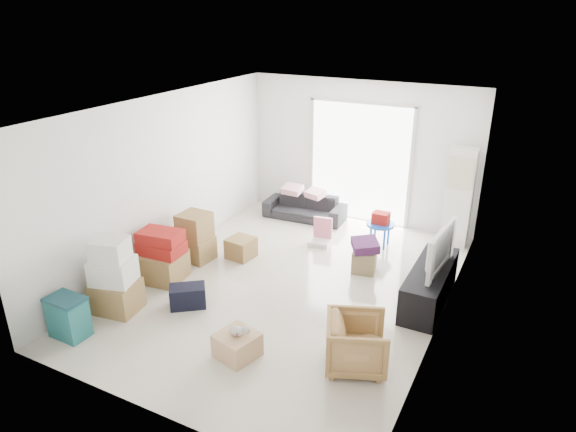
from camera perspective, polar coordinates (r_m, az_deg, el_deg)
The scene contains 21 objects.
room_shell at distance 7.31m, azimuth 0.05°, elevation 1.56°, with size 4.98×6.48×3.18m.
sliding_door at distance 9.95m, azimuth 7.94°, elevation 6.42°, with size 2.10×0.04×2.33m.
ac_tower at distance 9.33m, azimuth 18.45°, elevation 1.97°, with size 0.45×0.30×1.75m, color silver.
tv_console at distance 7.63m, azimuth 15.45°, elevation -7.36°, with size 0.49×1.62×0.54m, color black.
television at distance 7.47m, azimuth 15.72°, elevation -5.09°, with size 1.07×0.62×0.14m, color black.
sofa at distance 10.16m, azimuth 1.88°, elevation 1.41°, with size 1.60×0.47×0.63m, color #28282D.
pillow_left at distance 10.16m, azimuth 0.48°, elevation 3.71°, with size 0.42×0.33×0.13m, color #E4A6AD.
pillow_right at distance 9.95m, azimuth 3.09°, elevation 3.19°, with size 0.31×0.25×0.11m, color #E4A6AD.
armchair at distance 6.16m, azimuth 7.65°, elevation -13.61°, with size 0.69×0.64×0.71m, color tan.
storage_bins at distance 7.21m, azimuth -23.22°, elevation -10.26°, with size 0.49×0.35×0.56m.
box_stack_a at distance 7.44m, azimuth -18.74°, elevation -6.66°, with size 0.66×0.58×1.09m.
box_stack_b at distance 8.11m, azimuth -13.78°, elevation -4.45°, with size 0.69×0.68×0.81m.
box_stack_c at distance 8.62m, azimuth -10.27°, elevation -2.33°, with size 0.58×0.50×0.81m.
loose_box at distance 8.67m, azimuth -5.25°, elevation -3.54°, with size 0.41×0.41×0.34m, color olive.
duffel_bag at distance 7.44m, azimuth -11.08°, elevation -8.74°, with size 0.49×0.30×0.31m, color black.
ottoman at distance 8.28m, azimuth 8.46°, elevation -4.98°, with size 0.36×0.36×0.36m, color #958357.
blanket at distance 8.17m, azimuth 8.56°, elevation -3.43°, with size 0.39×0.39×0.14m, color #4D2051.
kids_table at distance 9.08m, azimuth 10.24°, elevation -0.69°, with size 0.50×0.50×0.63m.
toy_walker at distance 9.14m, azimuth 3.66°, elevation -2.34°, with size 0.40×0.36×0.48m.
wood_crate at distance 6.41m, azimuth -5.66°, elevation -14.07°, with size 0.45×0.45×0.30m, color tan.
plush_bunny at distance 6.28m, azimuth -5.46°, elevation -12.56°, with size 0.27×0.15×0.13m.
Camera 1 is at (3.12, -6.08, 3.96)m, focal length 32.00 mm.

